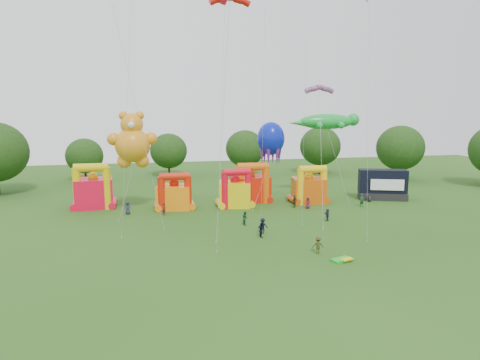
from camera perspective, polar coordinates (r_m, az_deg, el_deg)
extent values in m
plane|color=#244D15|center=(38.76, 6.84, -12.18)|extent=(160.00, 160.00, 0.00)
cylinder|color=#352314|center=(91.51, 20.42, 1.21)|extent=(0.44, 0.44, 3.72)
ellipsoid|color=#1C3B12|center=(91.00, 20.59, 4.04)|extent=(9.30, 9.30, 8.89)
cylinder|color=#352314|center=(94.99, 10.57, 1.88)|extent=(0.44, 0.44, 3.51)
ellipsoid|color=#1C3B12|center=(94.52, 10.65, 4.46)|extent=(8.77, 8.78, 8.39)
cylinder|color=#352314|center=(91.76, 0.67, 1.71)|extent=(0.44, 0.44, 3.30)
ellipsoid|color=#1C3B12|center=(91.29, 0.67, 4.21)|extent=(8.25, 8.25, 7.88)
cylinder|color=#352314|center=(91.69, -9.43, 1.50)|extent=(0.44, 0.44, 3.09)
ellipsoid|color=#1C3B12|center=(91.24, -9.49, 3.85)|extent=(7.73, 7.72, 7.38)
cylinder|color=#352314|center=(89.83, -19.90, 0.82)|extent=(0.44, 0.44, 2.88)
ellipsoid|color=#1C3B12|center=(89.39, -20.03, 3.05)|extent=(7.20, 7.20, 6.88)
cube|color=red|center=(65.41, -18.90, -1.66)|extent=(5.59, 4.66, 4.23)
cylinder|color=#DDC30B|center=(64.07, -20.91, -1.18)|extent=(1.15, 1.15, 6.05)
cylinder|color=#DDC30B|center=(63.54, -17.29, -1.06)|extent=(1.15, 1.15, 6.05)
cylinder|color=#DDC30B|center=(63.30, -19.26, 1.57)|extent=(4.64, 1.20, 1.20)
sphere|color=#DDC30B|center=(65.00, -19.01, 0.43)|extent=(1.40, 1.40, 1.40)
cube|color=orange|center=(61.95, -8.74, -2.24)|extent=(5.33, 4.59, 3.42)
cylinder|color=red|center=(60.41, -10.42, -1.89)|extent=(1.03, 1.03, 4.88)
cylinder|color=red|center=(60.59, -6.96, -1.76)|extent=(1.03, 1.03, 4.88)
cylinder|color=red|center=(60.04, -8.74, 0.46)|extent=(4.18, 1.08, 1.08)
sphere|color=red|center=(61.57, -8.79, -0.41)|extent=(1.40, 1.40, 1.40)
cube|color=yellow|center=(62.49, -0.69, -1.89)|extent=(4.97, 4.27, 3.70)
cylinder|color=red|center=(60.81, -2.05, -1.46)|extent=(0.97, 0.97, 5.28)
cylinder|color=red|center=(61.46, 1.11, -1.34)|extent=(0.97, 0.97, 5.28)
cylinder|color=red|center=(60.66, -0.46, 1.05)|extent=(3.92, 1.02, 1.02)
sphere|color=red|center=(62.10, -0.69, 0.05)|extent=(1.40, 1.40, 1.40)
cube|color=red|center=(65.87, 1.39, -1.18)|extent=(5.93, 5.11, 3.94)
cylinder|color=#E35C0C|center=(63.84, -0.08, -0.76)|extent=(1.15, 1.15, 5.63)
cylinder|color=#E35C0C|center=(64.77, 3.45, -0.63)|extent=(1.15, 1.15, 5.63)
cylinder|color=#E35C0C|center=(63.83, 1.71, 1.79)|extent=(4.64, 1.20, 1.20)
sphere|color=#E35C0C|center=(65.48, 1.40, 0.77)|extent=(1.40, 1.40, 1.40)
cube|color=#D14F0B|center=(66.18, 9.11, -1.35)|extent=(5.20, 4.38, 3.72)
cylinder|color=yellow|center=(64.13, 8.02, -0.95)|extent=(1.04, 1.04, 5.32)
cylinder|color=yellow|center=(65.46, 11.07, -0.82)|extent=(1.04, 1.04, 5.32)
cylinder|color=yellow|center=(64.34, 9.63, 1.44)|extent=(4.22, 1.10, 1.10)
sphere|color=yellow|center=(65.81, 9.16, 0.50)|extent=(1.40, 1.40, 1.40)
cube|color=black|center=(71.20, 18.45, -2.03)|extent=(7.76, 4.94, 1.10)
cube|color=black|center=(70.95, 18.48, -0.12)|extent=(7.64, 4.61, 3.63)
cube|color=white|center=(69.80, 19.04, -0.61)|extent=(4.77, 1.71, 1.71)
cylinder|color=black|center=(68.89, 16.81, -2.45)|extent=(0.30, 0.90, 0.90)
cylinder|color=black|center=(71.82, 20.89, -2.19)|extent=(0.30, 0.90, 0.90)
sphere|color=orange|center=(60.41, -14.12, 4.53)|extent=(4.76, 4.76, 4.76)
sphere|color=orange|center=(60.23, -14.23, 7.20)|extent=(3.03, 3.03, 3.03)
sphere|color=orange|center=(60.25, -15.32, 8.29)|extent=(1.19, 1.19, 1.19)
sphere|color=orange|center=(60.16, -13.24, 8.37)|extent=(1.19, 1.19, 1.19)
sphere|color=orange|center=(60.49, -16.52, 5.26)|extent=(1.73, 1.73, 1.73)
sphere|color=orange|center=(60.29, -11.79, 5.44)|extent=(1.73, 1.73, 1.73)
sphere|color=orange|center=(60.69, -15.16, 2.46)|extent=(1.95, 1.95, 1.95)
sphere|color=orange|center=(60.59, -12.92, 2.54)|extent=(1.95, 1.95, 1.95)
sphere|color=white|center=(58.77, -14.29, 7.14)|extent=(0.87, 0.87, 0.87)
ellipsoid|color=green|center=(70.99, 11.51, 7.65)|extent=(9.32, 2.91, 2.48)
sphere|color=green|center=(72.90, 14.84, 7.78)|extent=(2.00, 2.00, 2.00)
cone|color=green|center=(69.27, 7.87, 7.55)|extent=(3.64, 1.46, 1.46)
sphere|color=green|center=(73.07, 12.37, 7.24)|extent=(1.09, 1.09, 1.09)
sphere|color=green|center=(70.43, 13.34, 7.12)|extent=(1.09, 1.09, 1.09)
sphere|color=green|center=(71.67, 9.69, 7.28)|extent=(1.09, 1.09, 1.09)
sphere|color=green|center=(68.97, 10.57, 7.17)|extent=(1.09, 1.09, 1.09)
ellipsoid|color=#0B1BAD|center=(65.49, 4.14, 5.53)|extent=(4.19, 4.19, 5.03)
cone|color=#591E8C|center=(66.08, 5.25, 3.55)|extent=(0.94, 0.94, 3.35)
cone|color=#591E8C|center=(67.01, 4.40, 3.64)|extent=(0.94, 0.94, 3.35)
cone|color=#591E8C|center=(66.65, 3.27, 3.62)|extent=(0.94, 0.94, 3.35)
cone|color=#591E8C|center=(65.34, 2.96, 3.51)|extent=(0.94, 0.94, 3.35)
cone|color=#591E8C|center=(64.39, 3.81, 3.41)|extent=(0.94, 0.94, 3.35)
cone|color=#591E8C|center=(64.76, 4.98, 3.43)|extent=(0.94, 0.94, 3.35)
cube|color=green|center=(42.29, 13.37, -10.31)|extent=(2.21, 1.58, 0.24)
cube|color=yellow|center=(42.15, 14.06, -10.20)|extent=(1.33, 0.95, 0.10)
imported|color=#25273F|center=(60.11, -14.75, -3.65)|extent=(0.87, 0.60, 1.71)
imported|color=#591D19|center=(58.63, -10.07, -3.80)|extent=(0.54, 0.71, 1.74)
imported|color=#1D4829|center=(53.00, 0.69, -5.10)|extent=(0.79, 0.94, 1.72)
imported|color=black|center=(49.61, 3.05, -6.12)|extent=(1.25, 0.85, 1.78)
imported|color=#3B3317|center=(62.46, 7.29, -2.84)|extent=(1.13, 1.02, 1.85)
imported|color=#282B43|center=(56.14, 11.56, -4.56)|extent=(0.51, 1.44, 1.53)
imported|color=#581924|center=(62.20, 9.03, -3.03)|extent=(0.96, 0.86, 1.66)
imported|color=#183C1E|center=(64.98, 15.94, -2.63)|extent=(0.80, 0.64, 1.90)
imported|color=black|center=(48.25, 2.91, -6.65)|extent=(0.67, 0.84, 1.66)
imported|color=#393617|center=(43.67, 10.35, -8.52)|extent=(1.20, 0.82, 1.72)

